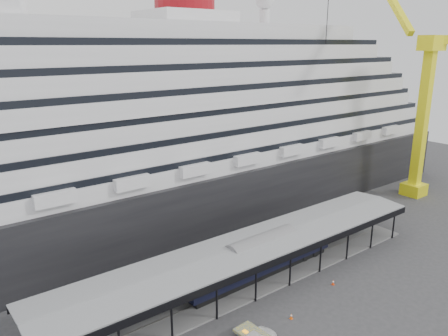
# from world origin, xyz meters

# --- Properties ---
(ground) EXTENTS (200.00, 200.00, 0.00)m
(ground) POSITION_xyz_m (0.00, 0.00, 0.00)
(ground) COLOR #343436
(ground) RESTS_ON ground
(cruise_ship) EXTENTS (130.00, 30.00, 43.90)m
(cruise_ship) POSITION_xyz_m (0.05, 32.00, 18.35)
(cruise_ship) COLOR black
(cruise_ship) RESTS_ON ground
(platform_canopy) EXTENTS (56.00, 9.18, 5.30)m
(platform_canopy) POSITION_xyz_m (0.00, 5.00, 2.36)
(platform_canopy) COLOR slate
(platform_canopy) RESTS_ON ground
(crane_yellow) EXTENTS (23.83, 18.78, 47.60)m
(crane_yellow) POSITION_xyz_m (47.06, 10.54, 19.96)
(crane_yellow) COLOR yellow
(crane_yellow) RESTS_ON ground
(pullman_carriage) EXTENTS (23.97, 3.58, 23.47)m
(pullman_carriage) POSITION_xyz_m (1.75, 5.00, 2.83)
(pullman_carriage) COLOR black
(pullman_carriage) RESTS_ON ground
(traffic_cone_left) EXTENTS (0.52, 0.52, 0.79)m
(traffic_cone_left) POSITION_xyz_m (-7.81, -2.45, 0.39)
(traffic_cone_left) COLOR red
(traffic_cone_left) RESTS_ON ground
(traffic_cone_mid) EXTENTS (0.40, 0.40, 0.69)m
(traffic_cone_mid) POSITION_xyz_m (-2.03, -4.14, 0.34)
(traffic_cone_mid) COLOR #ED570D
(traffic_cone_mid) RESTS_ON ground
(traffic_cone_right) EXTENTS (0.40, 0.40, 0.72)m
(traffic_cone_right) POSITION_xyz_m (7.44, -2.37, 0.36)
(traffic_cone_right) COLOR #EB3D0D
(traffic_cone_right) RESTS_ON ground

